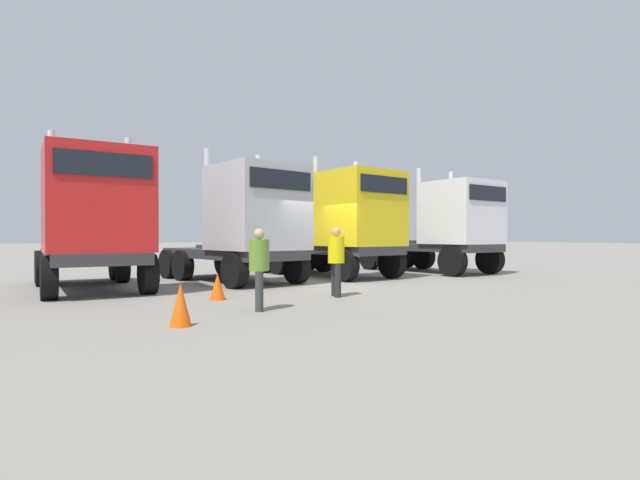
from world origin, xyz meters
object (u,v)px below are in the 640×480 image
Objects in this scene: traffic_cone_mid at (181,305)px; semi_truck_silver at (248,223)px; visitor_in_hivis at (336,257)px; traffic_cone_near at (218,287)px; semi_truck_red at (95,220)px; semi_truck_white at (448,226)px; visitor_with_camera at (259,263)px; semi_truck_yellow at (347,224)px.

semi_truck_silver is at bearing 59.20° from traffic_cone_mid.
visitor_in_hivis is 2.90m from traffic_cone_near.
semi_truck_red is at bearing -22.57° from visitor_in_hivis.
semi_truck_silver is 8.40m from semi_truck_white.
semi_truck_red reaches higher than visitor_with_camera.
traffic_cone_near is (-10.49, -3.13, -1.57)m from semi_truck_white.
semi_truck_red is at bearing -96.84° from semi_truck_silver.
visitor_in_hivis is at bearing -67.19° from semi_truck_white.
semi_truck_white reaches higher than traffic_cone_mid.
traffic_cone_mid is at bearing -118.96° from traffic_cone_near.
traffic_cone_mid is at bearing 5.30° from semi_truck_red.
semi_truck_red reaches higher than semi_truck_silver.
semi_truck_silver is at bearing -94.14° from semi_truck_yellow.
semi_truck_silver is 0.92× the size of semi_truck_yellow.
semi_truck_red is at bearing 96.53° from traffic_cone_mid.
traffic_cone_mid is (-7.53, -6.42, -1.54)m from semi_truck_yellow.
semi_truck_red reaches higher than semi_truck_white.
semi_truck_white reaches higher than traffic_cone_near.
semi_truck_yellow reaches higher than visitor_with_camera.
visitor_in_hivis reaches higher than traffic_cone_mid.
traffic_cone_mid is at bearing -67.89° from semi_truck_white.
visitor_with_camera is 2.65× the size of traffic_cone_near.
semi_truck_red is 12.77m from semi_truck_white.
semi_truck_yellow is 4.00× the size of visitor_with_camera.
visitor_in_hivis is at bearing -2.32° from semi_truck_silver.
semi_truck_red is 9.91× the size of traffic_cone_near.
visitor_in_hivis is 2.37× the size of traffic_cone_mid.
traffic_cone_near is (2.28, -3.05, -1.58)m from semi_truck_red.
visitor_with_camera reaches higher than traffic_cone_near.
visitor_in_hivis is at bearing -133.30° from visitor_with_camera.
semi_truck_white is 9.88× the size of traffic_cone_near.
semi_truck_white is 8.83m from visitor_in_hivis.
traffic_cone_near is at bearing -61.58° from visitor_with_camera.
semi_truck_silver is at bearing -95.56° from semi_truck_white.
semi_truck_silver is 4.23m from traffic_cone_near.
visitor_with_camera is (-10.31, -5.10, -0.94)m from semi_truck_white.
visitor_in_hivis reaches higher than traffic_cone_near.
semi_truck_silver is (4.37, 0.26, 0.00)m from semi_truck_red.
semi_truck_yellow is 10.02m from traffic_cone_mid.
traffic_cone_near is at bearing -42.64° from semi_truck_silver.
visitor_with_camera is at bearing 24.91° from semi_truck_red.
traffic_cone_near is (-2.68, 0.88, -0.67)m from visitor_in_hivis.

